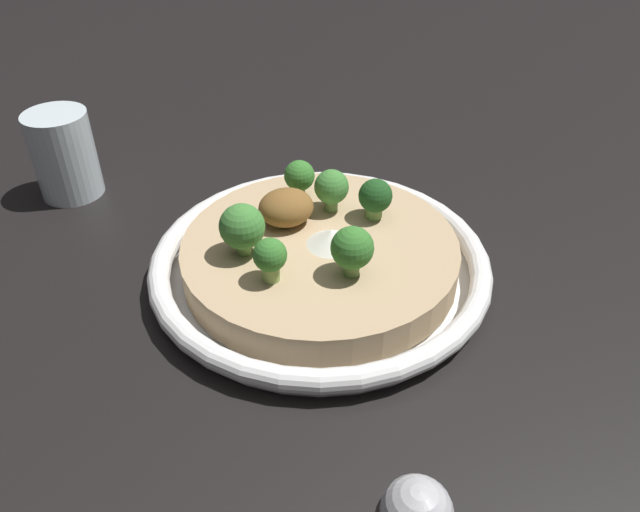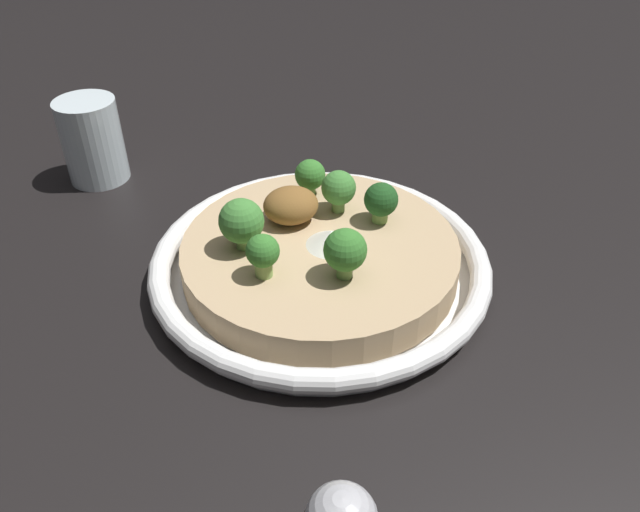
{
  "view_description": "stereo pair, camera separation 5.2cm",
  "coord_description": "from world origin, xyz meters",
  "px_view_note": "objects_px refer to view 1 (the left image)",
  "views": [
    {
      "loc": [
        -0.16,
        -0.39,
        0.34
      ],
      "look_at": [
        0.0,
        0.0,
        0.02
      ],
      "focal_mm": 35.0,
      "sensor_mm": 36.0,
      "label": 1
    },
    {
      "loc": [
        -0.11,
        -0.4,
        0.34
      ],
      "look_at": [
        0.0,
        0.0,
        0.02
      ],
      "focal_mm": 35.0,
      "sensor_mm": 36.0,
      "label": 2
    }
  ],
  "objects_px": {
    "risotto_bowl": "(320,260)",
    "broccoli_front": "(352,249)",
    "drinking_glass": "(64,155)",
    "broccoli_front_left": "(270,257)",
    "broccoli_back": "(331,188)",
    "broccoli_back_right": "(299,176)",
    "broccoli_left": "(242,227)",
    "broccoli_right": "(375,197)"
  },
  "relations": [
    {
      "from": "risotto_bowl",
      "to": "broccoli_front",
      "type": "xyz_separation_m",
      "value": [
        0.01,
        -0.05,
        0.04
      ]
    },
    {
      "from": "drinking_glass",
      "to": "broccoli_front_left",
      "type": "bearing_deg",
      "value": -63.09
    },
    {
      "from": "broccoli_back",
      "to": "broccoli_front_left",
      "type": "height_order",
      "value": "broccoli_back"
    },
    {
      "from": "broccoli_front",
      "to": "broccoli_back_right",
      "type": "distance_m",
      "value": 0.13
    },
    {
      "from": "broccoli_front_left",
      "to": "broccoli_left",
      "type": "distance_m",
      "value": 0.04
    },
    {
      "from": "broccoli_front",
      "to": "broccoli_left",
      "type": "bearing_deg",
      "value": 139.78
    },
    {
      "from": "risotto_bowl",
      "to": "broccoli_back_right",
      "type": "relative_size",
      "value": 8.52
    },
    {
      "from": "broccoli_back",
      "to": "drinking_glass",
      "type": "relative_size",
      "value": 0.44
    },
    {
      "from": "broccoli_left",
      "to": "drinking_glass",
      "type": "distance_m",
      "value": 0.25
    },
    {
      "from": "broccoli_back",
      "to": "broccoli_back_right",
      "type": "xyz_separation_m",
      "value": [
        -0.02,
        0.04,
        -0.0
      ]
    },
    {
      "from": "broccoli_right",
      "to": "broccoli_front_left",
      "type": "bearing_deg",
      "value": -156.99
    },
    {
      "from": "broccoli_front",
      "to": "broccoli_front_left",
      "type": "bearing_deg",
      "value": 163.62
    },
    {
      "from": "broccoli_right",
      "to": "broccoli_left",
      "type": "relative_size",
      "value": 0.83
    },
    {
      "from": "risotto_bowl",
      "to": "broccoli_left",
      "type": "height_order",
      "value": "broccoli_left"
    },
    {
      "from": "broccoli_back_right",
      "to": "broccoli_front",
      "type": "bearing_deg",
      "value": -92.55
    },
    {
      "from": "broccoli_back",
      "to": "broccoli_right",
      "type": "relative_size",
      "value": 1.06
    },
    {
      "from": "broccoli_back_right",
      "to": "risotto_bowl",
      "type": "bearing_deg",
      "value": -98.77
    },
    {
      "from": "broccoli_right",
      "to": "broccoli_back_right",
      "type": "xyz_separation_m",
      "value": [
        -0.05,
        0.06,
        -0.0
      ]
    },
    {
      "from": "broccoli_back_right",
      "to": "drinking_glass",
      "type": "relative_size",
      "value": 0.39
    },
    {
      "from": "broccoli_front",
      "to": "broccoli_right",
      "type": "relative_size",
      "value": 1.14
    },
    {
      "from": "broccoli_front",
      "to": "broccoli_right",
      "type": "height_order",
      "value": "broccoli_front"
    },
    {
      "from": "broccoli_back",
      "to": "broccoli_front_left",
      "type": "xyz_separation_m",
      "value": [
        -0.08,
        -0.07,
        -0.0
      ]
    },
    {
      "from": "risotto_bowl",
      "to": "broccoli_front",
      "type": "relative_size",
      "value": 6.9
    },
    {
      "from": "broccoli_front_left",
      "to": "broccoli_left",
      "type": "relative_size",
      "value": 0.82
    },
    {
      "from": "broccoli_right",
      "to": "broccoli_left",
      "type": "bearing_deg",
      "value": -176.73
    },
    {
      "from": "broccoli_back",
      "to": "broccoli_left",
      "type": "height_order",
      "value": "broccoli_left"
    },
    {
      "from": "drinking_glass",
      "to": "broccoli_back_right",
      "type": "bearing_deg",
      "value": -37.18
    },
    {
      "from": "broccoli_back",
      "to": "broccoli_back_right",
      "type": "bearing_deg",
      "value": 114.99
    },
    {
      "from": "broccoli_right",
      "to": "broccoli_back_right",
      "type": "relative_size",
      "value": 1.08
    },
    {
      "from": "broccoli_left",
      "to": "broccoli_back",
      "type": "bearing_deg",
      "value": 19.62
    },
    {
      "from": "broccoli_right",
      "to": "broccoli_left",
      "type": "height_order",
      "value": "broccoli_left"
    },
    {
      "from": "risotto_bowl",
      "to": "drinking_glass",
      "type": "xyz_separation_m",
      "value": [
        -0.18,
        0.23,
        0.03
      ]
    },
    {
      "from": "broccoli_back_right",
      "to": "broccoli_left",
      "type": "xyz_separation_m",
      "value": [
        -0.07,
        -0.07,
        0.01
      ]
    },
    {
      "from": "broccoli_back_right",
      "to": "broccoli_left",
      "type": "bearing_deg",
      "value": -137.65
    },
    {
      "from": "broccoli_back",
      "to": "broccoli_front_left",
      "type": "relative_size",
      "value": 1.07
    },
    {
      "from": "risotto_bowl",
      "to": "broccoli_front_left",
      "type": "xyz_separation_m",
      "value": [
        -0.05,
        -0.03,
        0.04
      ]
    },
    {
      "from": "broccoli_left",
      "to": "drinking_glass",
      "type": "height_order",
      "value": "drinking_glass"
    },
    {
      "from": "broccoli_right",
      "to": "broccoli_front_left",
      "type": "distance_m",
      "value": 0.12
    },
    {
      "from": "broccoli_front",
      "to": "broccoli_front_left",
      "type": "distance_m",
      "value": 0.06
    },
    {
      "from": "risotto_bowl",
      "to": "broccoli_front_left",
      "type": "height_order",
      "value": "broccoli_front_left"
    },
    {
      "from": "broccoli_front",
      "to": "drinking_glass",
      "type": "height_order",
      "value": "drinking_glass"
    },
    {
      "from": "broccoli_right",
      "to": "drinking_glass",
      "type": "xyz_separation_m",
      "value": [
        -0.24,
        0.21,
        -0.01
      ]
    }
  ]
}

